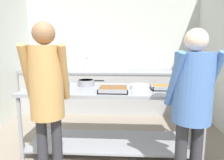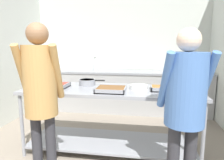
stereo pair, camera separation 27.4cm
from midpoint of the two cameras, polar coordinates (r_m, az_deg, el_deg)
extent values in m
cube|color=silver|center=(4.71, 4.10, 8.27)|extent=(4.01, 0.06, 2.65)
cube|color=#A8A8A8|center=(4.46, 3.55, -3.44)|extent=(3.85, 0.62, 0.86)
cube|color=gray|center=(4.38, 3.61, 2.28)|extent=(3.85, 0.65, 0.04)
cube|color=black|center=(4.39, 2.34, 2.41)|extent=(0.54, 0.40, 0.02)
cube|color=gray|center=(2.66, 2.61, -2.93)|extent=(2.31, 0.79, 0.04)
cube|color=gray|center=(2.91, 2.49, -17.20)|extent=(2.23, 0.71, 0.02)
cylinder|color=gray|center=(2.82, -21.79, -12.17)|extent=(0.04, 0.04, 0.83)
cylinder|color=gray|center=(2.59, 27.53, -14.63)|extent=(0.04, 0.04, 0.83)
cylinder|color=gray|center=(3.40, -15.78, -8.14)|extent=(0.04, 0.04, 0.83)
cylinder|color=gray|center=(3.20, 23.63, -9.69)|extent=(0.04, 0.04, 0.83)
cube|color=gray|center=(2.81, -13.79, -2.00)|extent=(0.38, 0.33, 0.01)
cube|color=#B23D2D|center=(2.80, -13.81, -1.49)|extent=(0.36, 0.31, 0.04)
cube|color=gray|center=(2.66, -15.13, -2.21)|extent=(0.38, 0.01, 0.05)
cube|color=gray|center=(2.95, -12.62, -0.99)|extent=(0.38, 0.01, 0.05)
cube|color=gray|center=(2.88, -17.23, -1.43)|extent=(0.01, 0.33, 0.05)
cube|color=gray|center=(2.74, -10.21, -1.71)|extent=(0.01, 0.33, 0.05)
cylinder|color=gray|center=(2.88, -4.42, -0.69)|extent=(0.24, 0.24, 0.09)
cylinder|color=brown|center=(2.88, -4.43, 0.03)|extent=(0.21, 0.21, 0.01)
cylinder|color=black|center=(2.84, -0.73, -0.15)|extent=(0.14, 0.02, 0.02)
cube|color=gray|center=(2.49, 2.87, -3.16)|extent=(0.36, 0.33, 0.01)
cube|color=brown|center=(2.49, 2.88, -2.60)|extent=(0.34, 0.31, 0.04)
cube|color=gray|center=(2.33, 2.45, -3.51)|extent=(0.36, 0.01, 0.05)
cube|color=gray|center=(2.65, 3.26, -1.95)|extent=(0.36, 0.01, 0.05)
cube|color=gray|center=(2.51, -1.12, -2.55)|extent=(0.01, 0.33, 0.05)
cube|color=gray|center=(2.48, 6.93, -2.80)|extent=(0.01, 0.33, 0.05)
cylinder|color=white|center=(2.65, 10.58, -2.54)|extent=(0.24, 0.24, 0.01)
cylinder|color=white|center=(2.65, 10.58, -2.29)|extent=(0.24, 0.24, 0.01)
cylinder|color=white|center=(2.65, 10.59, -2.03)|extent=(0.24, 0.24, 0.01)
cylinder|color=white|center=(2.65, 10.60, -1.78)|extent=(0.23, 0.23, 0.01)
cylinder|color=white|center=(2.65, 10.61, -1.52)|extent=(0.23, 0.23, 0.01)
cube|color=gray|center=(2.68, 18.87, -2.79)|extent=(0.46, 0.26, 0.01)
cube|color=#9E6B33|center=(2.67, 18.90, -2.26)|extent=(0.44, 0.24, 0.04)
cube|color=gray|center=(2.55, 19.35, -2.90)|extent=(0.46, 0.01, 0.05)
cube|color=gray|center=(2.79, 18.47, -1.82)|extent=(0.46, 0.01, 0.05)
cube|color=gray|center=(2.64, 14.11, -2.24)|extent=(0.01, 0.26, 0.05)
cube|color=gray|center=(2.72, 23.54, -2.42)|extent=(0.01, 0.26, 0.05)
cylinder|color=#2D2D33|center=(2.17, 20.79, -20.71)|extent=(0.12, 0.12, 0.72)
cylinder|color=#2D2D33|center=(2.23, 24.85, -20.05)|extent=(0.12, 0.12, 0.72)
cylinder|color=#4770B2|center=(1.86, 19.09, -0.27)|extent=(0.13, 0.31, 0.54)
cylinder|color=#4770B2|center=(2.04, 29.10, -0.16)|extent=(0.13, 0.31, 0.54)
cylinder|color=#4770B2|center=(1.96, 24.16, -2.47)|extent=(0.36, 0.36, 0.66)
sphere|color=beige|center=(1.92, 25.06, 10.39)|extent=(0.21, 0.21, 0.21)
cylinder|color=#2D2D33|center=(2.28, -17.20, -18.49)|extent=(0.10, 0.10, 0.75)
cylinder|color=#2D2D33|center=(2.24, -13.50, -18.76)|extent=(0.10, 0.10, 0.75)
cylinder|color=tan|center=(2.06, -20.91, 1.95)|extent=(0.12, 0.32, 0.56)
cylinder|color=tan|center=(1.98, -11.63, 2.06)|extent=(0.12, 0.32, 0.56)
cylinder|color=tan|center=(2.02, -16.27, -0.27)|extent=(0.32, 0.32, 0.69)
sphere|color=#8C6647|center=(2.00, -16.88, 12.58)|extent=(0.21, 0.21, 0.21)
cylinder|color=silver|center=(4.52, -3.14, 4.03)|extent=(0.08, 0.08, 0.20)
cone|color=silver|center=(4.51, -3.16, 5.76)|extent=(0.07, 0.07, 0.08)
cylinder|color=black|center=(4.51, -3.16, 6.34)|extent=(0.03, 0.03, 0.02)
camera|label=1|loc=(0.14, -87.14, 0.48)|focal=32.00mm
camera|label=2|loc=(0.14, 92.86, -0.48)|focal=32.00mm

